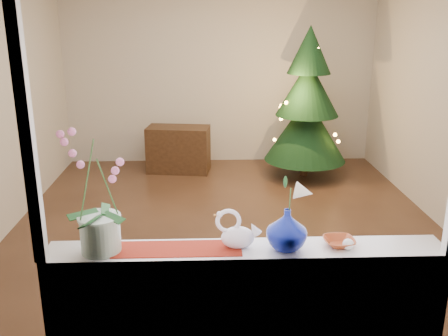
# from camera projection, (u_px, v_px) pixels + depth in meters

# --- Properties ---
(ground) EXTENTS (5.00, 5.00, 0.00)m
(ground) POSITION_uv_depth(u_px,v_px,m) (227.00, 226.00, 5.27)
(ground) COLOR #362116
(ground) RESTS_ON ground
(wall_back) EXTENTS (4.50, 0.10, 2.70)m
(wall_back) POSITION_uv_depth(u_px,v_px,m) (220.00, 71.00, 7.26)
(wall_back) COLOR beige
(wall_back) RESTS_ON ground
(wall_front) EXTENTS (4.50, 0.10, 2.70)m
(wall_front) POSITION_uv_depth(u_px,v_px,m) (250.00, 182.00, 2.48)
(wall_front) COLOR beige
(wall_front) RESTS_ON ground
(window_apron) EXTENTS (2.20, 0.08, 0.88)m
(window_apron) POSITION_uv_depth(u_px,v_px,m) (247.00, 333.00, 2.79)
(window_apron) COLOR white
(window_apron) RESTS_ON ground
(windowsill) EXTENTS (2.20, 0.26, 0.04)m
(windowsill) POSITION_uv_depth(u_px,v_px,m) (247.00, 251.00, 2.74)
(windowsill) COLOR white
(windowsill) RESTS_ON window_apron
(window_frame) EXTENTS (2.22, 0.06, 1.60)m
(window_frame) POSITION_uv_depth(u_px,v_px,m) (251.00, 111.00, 2.41)
(window_frame) COLOR white
(window_frame) RESTS_ON windowsill
(runner) EXTENTS (0.70, 0.20, 0.01)m
(runner) POSITION_uv_depth(u_px,v_px,m) (177.00, 249.00, 2.72)
(runner) COLOR maroon
(runner) RESTS_ON windowsill
(orchid_pot) EXTENTS (0.23, 0.23, 0.68)m
(orchid_pot) POSITION_uv_depth(u_px,v_px,m) (97.00, 192.00, 2.60)
(orchid_pot) COLOR silver
(orchid_pot) RESTS_ON windowsill
(swan) EXTENTS (0.28, 0.19, 0.21)m
(swan) POSITION_uv_depth(u_px,v_px,m) (238.00, 229.00, 2.72)
(swan) COLOR white
(swan) RESTS_ON windowsill
(blue_vase) EXTENTS (0.27, 0.27, 0.27)m
(blue_vase) POSITION_uv_depth(u_px,v_px,m) (287.00, 226.00, 2.69)
(blue_vase) COLOR navy
(blue_vase) RESTS_ON windowsill
(lily) EXTENTS (0.15, 0.08, 0.20)m
(lily) POSITION_uv_depth(u_px,v_px,m) (289.00, 186.00, 2.62)
(lily) COLOR silver
(lily) RESTS_ON blue_vase
(paperweight) EXTENTS (0.08, 0.08, 0.06)m
(paperweight) POSITION_uv_depth(u_px,v_px,m) (348.00, 244.00, 2.71)
(paperweight) COLOR white
(paperweight) RESTS_ON windowsill
(amber_dish) EXTENTS (0.15, 0.15, 0.04)m
(amber_dish) POSITION_uv_depth(u_px,v_px,m) (339.00, 243.00, 2.76)
(amber_dish) COLOR #973A19
(amber_dish) RESTS_ON windowsill
(xmas_tree) EXTENTS (1.33, 1.33, 2.02)m
(xmas_tree) POSITION_uv_depth(u_px,v_px,m) (307.00, 103.00, 6.63)
(xmas_tree) COLOR black
(xmas_tree) RESTS_ON ground
(side_table) EXTENTS (0.91, 0.54, 0.64)m
(side_table) POSITION_uv_depth(u_px,v_px,m) (179.00, 149.00, 7.02)
(side_table) COLOR black
(side_table) RESTS_ON ground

